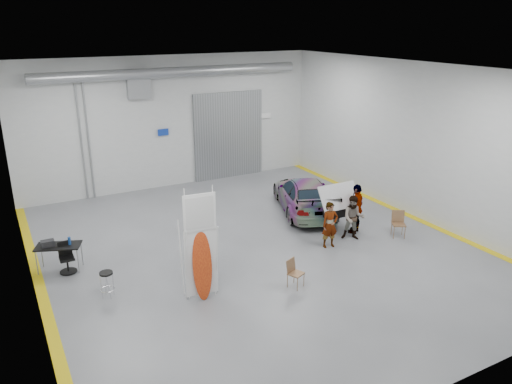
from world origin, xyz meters
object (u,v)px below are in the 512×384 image
shop_stool (107,285)px  sedan_car (304,195)px  folding_chair_near (295,279)px  person_a (330,225)px  person_c (356,208)px  person_b (353,218)px  office_chair (67,259)px  surfboard_display (202,255)px  folding_chair_far (398,229)px  work_table (55,246)px

shop_stool → sedan_car: bearing=19.1°
folding_chair_near → shop_stool: 5.38m
person_a → person_c: size_ratio=0.87×
person_b → shop_stool: person_b is taller
office_chair → sedan_car: bearing=5.9°
sedan_car → shop_stool: size_ratio=6.15×
person_b → surfboard_display: 6.38m
person_b → office_chair: person_b is taller
person_b → person_c: bearing=76.8°
person_c → folding_chair_near: person_c is taller
person_a → surfboard_display: size_ratio=0.49×
person_a → surfboard_display: (-5.13, -1.07, 0.53)m
person_c → office_chair: bearing=-42.6°
folding_chair_far → work_table: bearing=-164.9°
person_b → person_c: person_c is taller
person_a → surfboard_display: surfboard_display is taller
person_b → surfboard_display: size_ratio=0.49×
person_c → folding_chair_near: 4.76m
person_b → folding_chair_far: person_b is taller
sedan_car → surfboard_display: size_ratio=1.45×
work_table → person_a: bearing=-17.3°
folding_chair_near → person_b: bearing=3.6°
sedan_car → work_table: sedan_car is taller
person_a → work_table: bearing=170.5°
office_chair → shop_stool: bearing=-69.6°
shop_stool → surfboard_display: bearing=-29.7°
work_table → folding_chair_far: bearing=-15.7°
person_c → surfboard_display: size_ratio=0.56×
surfboard_display → person_b: bearing=16.6°
shop_stool → work_table: bearing=113.0°
person_a → work_table: size_ratio=1.09×
surfboard_display → work_table: surfboard_display is taller
person_b → folding_chair_far: bearing=12.3°
surfboard_display → folding_chair_near: surfboard_display is taller
work_table → person_b: bearing=-14.7°
sedan_car → folding_chair_far: size_ratio=5.04×
surfboard_display → work_table: size_ratio=2.22×
person_b → folding_chair_near: person_b is taller
sedan_car → person_b: bearing=110.0°
person_a → office_chair: (-8.25, 2.39, -0.39)m
sedan_car → person_c: bearing=119.8°
person_a → folding_chair_far: bearing=-3.0°
folding_chair_near → folding_chair_far: bearing=-10.3°
folding_chair_far → person_a: bearing=-160.0°
sedan_car → office_chair: size_ratio=4.93×
folding_chair_far → person_c: bearing=166.4°
folding_chair_far → sedan_car: bearing=143.0°
person_a → shop_stool: person_a is taller
shop_stool → office_chair: 2.25m
person_c → work_table: (-10.08, 2.09, -0.09)m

